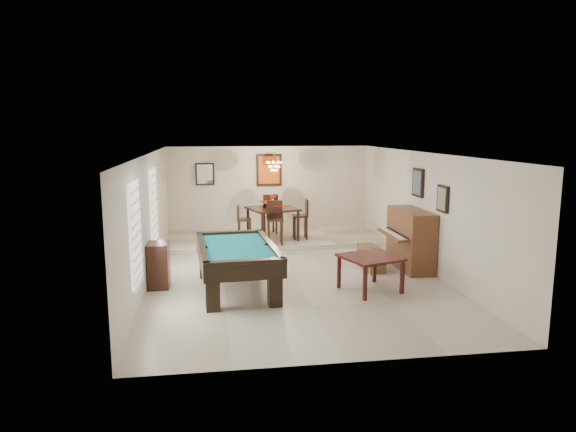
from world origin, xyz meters
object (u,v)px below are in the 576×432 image
object	(u,v)px
pool_table	(237,268)
flower_vase	(272,199)
upright_piano	(404,239)
dining_table	(273,221)
dining_chair_east	(300,219)
dining_chair_north	(269,214)
dining_chair_west	(244,222)
piano_bench	(371,258)
chandelier	(274,163)
dining_chair_south	(275,223)
apothecary_chest	(159,265)
square_table	(370,273)

from	to	relation	value
pool_table	flower_vase	distance (m)	4.28
pool_table	upright_piano	xyz separation A→B (m)	(3.79, 1.06, 0.23)
dining_table	dining_chair_east	bearing A→B (deg)	-2.97
dining_chair_east	upright_piano	bearing A→B (deg)	35.99
dining_chair_north	dining_chair_west	distance (m)	1.09
piano_bench	flower_vase	distance (m)	3.63
flower_vase	chandelier	xyz separation A→B (m)	(0.08, 0.28, 0.96)
piano_bench	dining_chair_south	distance (m)	3.00
upright_piano	dining_chair_north	size ratio (longest dim) A/B	1.37
dining_table	apothecary_chest	bearing A→B (deg)	-126.95
square_table	chandelier	world-z (taller)	chandelier
dining_table	chandelier	bearing A→B (deg)	73.80
square_table	apothecary_chest	size ratio (longest dim) A/B	1.11
dining_table	chandelier	xyz separation A→B (m)	(0.08, 0.28, 1.59)
piano_bench	flower_vase	bearing A→B (deg)	122.30
flower_vase	dining_chair_south	bearing A→B (deg)	-91.39
square_table	piano_bench	xyz separation A→B (m)	(0.49, 1.49, -0.09)
apothecary_chest	square_table	bearing A→B (deg)	-11.84
pool_table	upright_piano	size ratio (longest dim) A/B	1.65
piano_bench	dining_table	xyz separation A→B (m)	(-1.87, 2.95, 0.36)
piano_bench	chandelier	distance (m)	4.17
apothecary_chest	chandelier	distance (m)	5.08
dining_chair_north	dining_chair_west	world-z (taller)	dining_chair_north
flower_vase	pool_table	bearing A→B (deg)	-106.27
flower_vase	dining_chair_east	bearing A→B (deg)	-2.97
pool_table	upright_piano	world-z (taller)	upright_piano
pool_table	dining_chair_west	world-z (taller)	dining_chair_west
pool_table	dining_chair_south	bearing A→B (deg)	67.03
dining_table	chandelier	distance (m)	1.61
pool_table	dining_chair_east	distance (m)	4.45
piano_bench	dining_table	distance (m)	3.51
pool_table	chandelier	bearing A→B (deg)	69.75
square_table	dining_chair_south	size ratio (longest dim) A/B	0.88
apothecary_chest	chandelier	bearing A→B (deg)	54.29
dining_table	flower_vase	world-z (taller)	flower_vase
dining_chair_south	dining_chair_west	distance (m)	0.98
dining_chair_west	dining_chair_south	bearing A→B (deg)	-122.81
dining_table	dining_chair_north	size ratio (longest dim) A/B	1.02
flower_vase	square_table	bearing A→B (deg)	-72.80
piano_bench	apothecary_chest	xyz separation A→B (m)	(-4.57, -0.64, 0.19)
apothecary_chest	dining_chair_west	bearing A→B (deg)	61.46
square_table	dining_chair_west	bearing A→B (deg)	116.03
square_table	apothecary_chest	bearing A→B (deg)	168.16
dining_table	dining_chair_south	xyz separation A→B (m)	(-0.02, -0.66, 0.07)
dining_table	flower_vase	size ratio (longest dim) A/B	4.67
chandelier	flower_vase	bearing A→B (deg)	-106.20
flower_vase	dining_chair_south	xyz separation A→B (m)	(-0.02, -0.66, -0.55)
apothecary_chest	dining_table	distance (m)	4.49
upright_piano	dining_chair_east	distance (m)	3.48
dining_table	dining_chair_west	size ratio (longest dim) A/B	1.21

